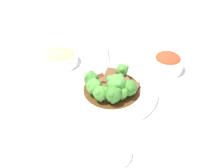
{
  "coord_description": "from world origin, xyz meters",
  "views": [
    {
      "loc": [
        0.3,
        -0.49,
        0.51
      ],
      "look_at": [
        0.0,
        0.0,
        0.03
      ],
      "focal_mm": 42.0,
      "sensor_mm": 36.0,
      "label": 1
    }
  ],
  "objects_px": {
    "broccoli_floret_0": "(91,79)",
    "broccoli_floret_6": "(122,93)",
    "beef_strip_3": "(106,86)",
    "broccoli_floret_1": "(101,93)",
    "broccoli_floret_5": "(128,88)",
    "serving_spoon": "(109,69)",
    "sauce_dish": "(114,153)",
    "broccoli_floret_2": "(116,84)",
    "broccoli_floret_4": "(123,70)",
    "side_bowl_appetizer": "(60,57)",
    "side_bowl_kimchi": "(167,62)",
    "beef_strip_0": "(132,87)",
    "beef_strip_2": "(120,81)",
    "broccoli_floret_7": "(113,94)",
    "broccoli_floret_3": "(94,86)",
    "main_plate": "(112,90)",
    "beef_strip_1": "(110,77)"
  },
  "relations": [
    {
      "from": "serving_spoon",
      "to": "side_bowl_appetizer",
      "type": "height_order",
      "value": "side_bowl_appetizer"
    },
    {
      "from": "broccoli_floret_6",
      "to": "broccoli_floret_7",
      "type": "distance_m",
      "value": 0.03
    },
    {
      "from": "beef_strip_3",
      "to": "sauce_dish",
      "type": "relative_size",
      "value": 0.99
    },
    {
      "from": "broccoli_floret_2",
      "to": "broccoli_floret_4",
      "type": "relative_size",
      "value": 1.35
    },
    {
      "from": "beef_strip_1",
      "to": "broccoli_floret_4",
      "type": "height_order",
      "value": "broccoli_floret_4"
    },
    {
      "from": "broccoli_floret_1",
      "to": "serving_spoon",
      "type": "height_order",
      "value": "broccoli_floret_1"
    },
    {
      "from": "beef_strip_1",
      "to": "broccoli_floret_5",
      "type": "bearing_deg",
      "value": -24.82
    },
    {
      "from": "beef_strip_2",
      "to": "broccoli_floret_7",
      "type": "height_order",
      "value": "broccoli_floret_7"
    },
    {
      "from": "broccoli_floret_3",
      "to": "broccoli_floret_6",
      "type": "relative_size",
      "value": 1.29
    },
    {
      "from": "beef_strip_1",
      "to": "sauce_dish",
      "type": "distance_m",
      "value": 0.26
    },
    {
      "from": "broccoli_floret_4",
      "to": "side_bowl_appetizer",
      "type": "height_order",
      "value": "broccoli_floret_4"
    },
    {
      "from": "side_bowl_kimchi",
      "to": "sauce_dish",
      "type": "bearing_deg",
      "value": -86.51
    },
    {
      "from": "beef_strip_0",
      "to": "beef_strip_1",
      "type": "xyz_separation_m",
      "value": [
        -0.08,
        0.0,
        0.0
      ]
    },
    {
      "from": "beef_strip_1",
      "to": "broccoli_floret_5",
      "type": "xyz_separation_m",
      "value": [
        0.08,
        -0.04,
        0.02
      ]
    },
    {
      "from": "beef_strip_3",
      "to": "broccoli_floret_5",
      "type": "distance_m",
      "value": 0.07
    },
    {
      "from": "beef_strip_2",
      "to": "broccoli_floret_4",
      "type": "relative_size",
      "value": 1.36
    },
    {
      "from": "beef_strip_2",
      "to": "broccoli_floret_3",
      "type": "bearing_deg",
      "value": -116.46
    },
    {
      "from": "beef_strip_2",
      "to": "serving_spoon",
      "type": "distance_m",
      "value": 0.07
    },
    {
      "from": "broccoli_floret_2",
      "to": "broccoli_floret_7",
      "type": "relative_size",
      "value": 1.31
    },
    {
      "from": "beef_strip_1",
      "to": "serving_spoon",
      "type": "relative_size",
      "value": 0.43
    },
    {
      "from": "broccoli_floret_5",
      "to": "broccoli_floret_0",
      "type": "bearing_deg",
      "value": -166.89
    },
    {
      "from": "broccoli_floret_5",
      "to": "side_bowl_appetizer",
      "type": "xyz_separation_m",
      "value": [
        -0.28,
        0.04,
        -0.02
      ]
    },
    {
      "from": "main_plate",
      "to": "sauce_dish",
      "type": "relative_size",
      "value": 3.26
    },
    {
      "from": "broccoli_floret_2",
      "to": "side_bowl_kimchi",
      "type": "bearing_deg",
      "value": 71.31
    },
    {
      "from": "beef_strip_3",
      "to": "sauce_dish",
      "type": "xyz_separation_m",
      "value": [
        0.13,
        -0.18,
        -0.02
      ]
    },
    {
      "from": "broccoli_floret_2",
      "to": "broccoli_floret_4",
      "type": "distance_m",
      "value": 0.08
    },
    {
      "from": "beef_strip_3",
      "to": "broccoli_floret_1",
      "type": "xyz_separation_m",
      "value": [
        0.02,
        -0.05,
        0.02
      ]
    },
    {
      "from": "beef_strip_0",
      "to": "beef_strip_2",
      "type": "relative_size",
      "value": 0.78
    },
    {
      "from": "broccoli_floret_3",
      "to": "sauce_dish",
      "type": "relative_size",
      "value": 0.6
    },
    {
      "from": "beef_strip_1",
      "to": "broccoli_floret_0",
      "type": "distance_m",
      "value": 0.07
    },
    {
      "from": "broccoli_floret_6",
      "to": "broccoli_floret_7",
      "type": "height_order",
      "value": "broccoli_floret_7"
    },
    {
      "from": "broccoli_floret_0",
      "to": "side_bowl_kimchi",
      "type": "bearing_deg",
      "value": 56.88
    },
    {
      "from": "broccoli_floret_4",
      "to": "sauce_dish",
      "type": "xyz_separation_m",
      "value": [
        0.11,
        -0.24,
        -0.04
      ]
    },
    {
      "from": "main_plate",
      "to": "beef_strip_2",
      "type": "bearing_deg",
      "value": 73.42
    },
    {
      "from": "broccoli_floret_4",
      "to": "sauce_dish",
      "type": "height_order",
      "value": "broccoli_floret_4"
    },
    {
      "from": "beef_strip_3",
      "to": "broccoli_floret_1",
      "type": "relative_size",
      "value": 1.79
    },
    {
      "from": "broccoli_floret_0",
      "to": "broccoli_floret_6",
      "type": "distance_m",
      "value": 0.1
    },
    {
      "from": "broccoli_floret_6",
      "to": "serving_spoon",
      "type": "bearing_deg",
      "value": 136.12
    },
    {
      "from": "broccoli_floret_4",
      "to": "side_bowl_kimchi",
      "type": "height_order",
      "value": "broccoli_floret_4"
    },
    {
      "from": "broccoli_floret_1",
      "to": "side_bowl_kimchi",
      "type": "xyz_separation_m",
      "value": [
        0.09,
        0.25,
        -0.02
      ]
    },
    {
      "from": "main_plate",
      "to": "beef_strip_1",
      "type": "height_order",
      "value": "beef_strip_1"
    },
    {
      "from": "broccoli_floret_4",
      "to": "broccoli_floret_1",
      "type": "bearing_deg",
      "value": -90.62
    },
    {
      "from": "beef_strip_2",
      "to": "sauce_dish",
      "type": "bearing_deg",
      "value": -63.32
    },
    {
      "from": "broccoli_floret_5",
      "to": "broccoli_floret_1",
      "type": "bearing_deg",
      "value": -133.94
    },
    {
      "from": "main_plate",
      "to": "side_bowl_kimchi",
      "type": "relative_size",
      "value": 2.65
    },
    {
      "from": "broccoli_floret_3",
      "to": "broccoli_floret_4",
      "type": "xyz_separation_m",
      "value": [
        0.03,
        0.1,
        0.0
      ]
    },
    {
      "from": "beef_strip_3",
      "to": "side_bowl_appetizer",
      "type": "bearing_deg",
      "value": 167.66
    },
    {
      "from": "beef_strip_2",
      "to": "broccoli_floret_1",
      "type": "xyz_separation_m",
      "value": [
        -0.01,
        -0.09,
        0.02
      ]
    },
    {
      "from": "beef_strip_0",
      "to": "beef_strip_3",
      "type": "distance_m",
      "value": 0.08
    },
    {
      "from": "beef_strip_0",
      "to": "broccoli_floret_0",
      "type": "relative_size",
      "value": 0.93
    }
  ]
}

